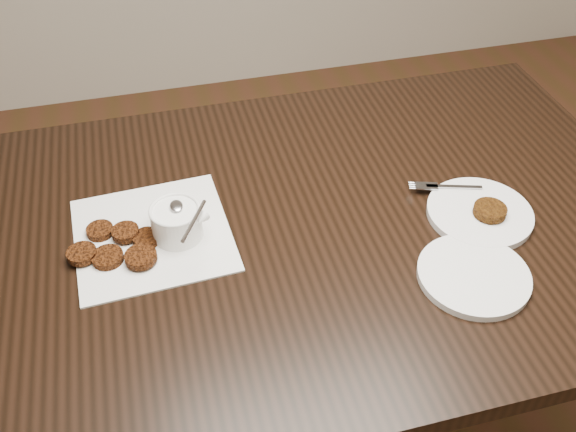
% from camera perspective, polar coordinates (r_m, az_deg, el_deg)
% --- Properties ---
extents(table, '(1.44, 0.93, 0.75)m').
position_cam_1_polar(table, '(1.51, 1.37, -10.91)').
color(table, black).
rests_on(table, floor).
extents(napkin, '(0.30, 0.30, 0.00)m').
position_cam_1_polar(napkin, '(1.23, -12.16, -1.65)').
color(napkin, white).
rests_on(napkin, table).
extents(sauce_ramekin, '(0.14, 0.14, 0.13)m').
position_cam_1_polar(sauce_ramekin, '(1.17, -10.25, 0.67)').
color(sauce_ramekin, white).
rests_on(sauce_ramekin, napkin).
extents(patty_cluster, '(0.25, 0.25, 0.02)m').
position_cam_1_polar(patty_cluster, '(1.21, -15.13, -2.29)').
color(patty_cluster, '#5B270C').
rests_on(patty_cluster, napkin).
extents(plate_with_patty, '(0.26, 0.26, 0.03)m').
position_cam_1_polar(plate_with_patty, '(1.29, 17.02, 0.52)').
color(plate_with_patty, white).
rests_on(plate_with_patty, table).
extents(plate_empty, '(0.26, 0.26, 0.01)m').
position_cam_1_polar(plate_empty, '(1.17, 16.46, -5.17)').
color(plate_empty, white).
rests_on(plate_empty, table).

